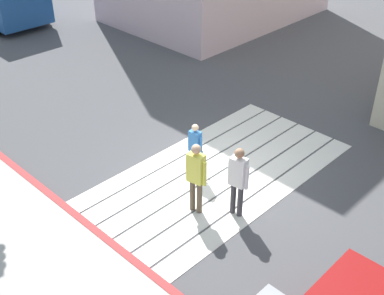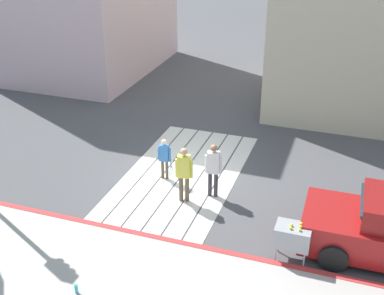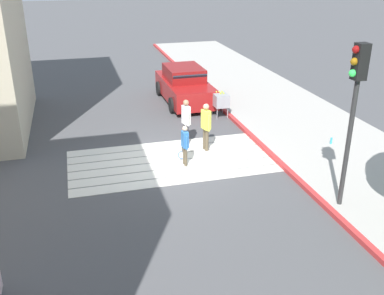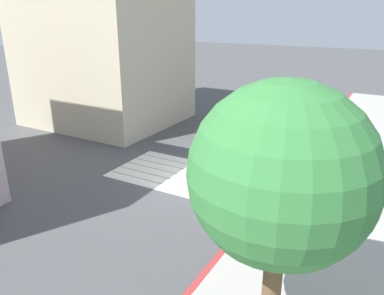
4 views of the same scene
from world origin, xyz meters
TOP-DOWN VIEW (x-y plane):
  - ground_plane at (0.00, 0.00)m, footprint 120.00×120.00m
  - crosswalk_stripes at (0.00, 0.00)m, footprint 6.40×3.25m
  - sidewalk_west at (-5.60, 0.00)m, footprint 4.80×40.00m
  - curb_painted at (-3.25, 0.00)m, footprint 0.16×40.00m
  - car_parked_near_curb at (-2.00, -6.02)m, footprint 2.01×4.32m
  - traffic_light_corner at (-3.58, 3.94)m, footprint 0.39×0.28m
  - tennis_ball_cart at (-2.90, -3.73)m, footprint 0.56×0.80m
  - water_bottle at (-5.55, 0.31)m, footprint 0.07×0.07m
  - pedestrian_adult_lead at (-0.83, -1.22)m, footprint 0.25×0.47m
  - pedestrian_adult_trailing at (-1.33, -0.55)m, footprint 0.27×0.47m
  - pedestrian_child_with_racket at (-0.37, 0.39)m, footprint 0.29×0.40m

SIDE VIEW (x-z plane):
  - ground_plane at x=0.00m, z-range 0.00..0.00m
  - crosswalk_stripes at x=0.00m, z-range 0.00..0.01m
  - sidewalk_west at x=-5.60m, z-range 0.00..0.12m
  - curb_painted at x=-3.25m, z-range 0.00..0.13m
  - water_bottle at x=-5.55m, z-range 0.12..0.34m
  - tennis_ball_cart at x=-2.90m, z-range 0.19..1.21m
  - pedestrian_child_with_racket at x=-0.37m, z-range 0.08..1.38m
  - car_parked_near_curb at x=-2.00m, z-range -0.05..1.52m
  - pedestrian_adult_lead at x=-0.83m, z-range 0.13..1.74m
  - pedestrian_adult_trailing at x=-1.33m, z-range 0.13..1.77m
  - traffic_light_corner at x=-3.58m, z-range 0.92..5.16m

